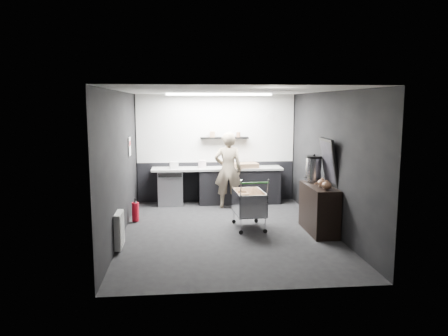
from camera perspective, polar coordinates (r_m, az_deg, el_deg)
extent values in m
plane|color=black|center=(8.59, 0.45, -8.26)|extent=(5.50, 5.50, 0.00)
plane|color=silver|center=(8.23, 0.47, 10.04)|extent=(5.50, 5.50, 0.00)
plane|color=black|center=(11.03, -1.05, 2.61)|extent=(5.50, 0.00, 5.50)
plane|color=black|center=(5.62, 3.41, -3.08)|extent=(5.50, 0.00, 5.50)
plane|color=black|center=(8.34, -13.34, 0.49)|extent=(0.00, 5.50, 5.50)
plane|color=black|center=(8.75, 13.60, 0.84)|extent=(0.00, 5.50, 5.50)
cube|color=silver|center=(10.97, -1.05, 5.20)|extent=(3.95, 0.02, 1.70)
cube|color=black|center=(11.13, -1.03, -1.76)|extent=(3.95, 0.02, 1.00)
cube|color=black|center=(10.89, 0.05, 3.96)|extent=(1.20, 0.22, 0.04)
cylinder|color=silver|center=(11.14, 6.20, 6.75)|extent=(0.20, 0.03, 0.20)
cube|color=silver|center=(9.60, -12.23, 2.75)|extent=(0.02, 0.30, 0.40)
cube|color=red|center=(9.59, -12.22, 3.16)|extent=(0.02, 0.22, 0.10)
cube|color=silver|center=(7.66, -13.54, -7.86)|extent=(0.10, 0.50, 0.60)
cube|color=white|center=(10.08, -0.66, 9.58)|extent=(2.40, 0.20, 0.04)
cube|color=black|center=(10.89, 1.99, -2.38)|extent=(2.00, 0.56, 0.85)
cube|color=#A9A9A4|center=(10.76, -0.90, -0.09)|extent=(3.20, 0.60, 0.05)
cube|color=#9EA0A5|center=(10.81, -6.99, -2.53)|extent=(0.60, 0.58, 0.85)
cube|color=black|center=(10.45, -7.06, -0.93)|extent=(0.56, 0.02, 0.10)
imported|color=#BDB195|center=(10.33, 0.54, -0.28)|extent=(0.69, 0.49, 1.81)
cube|color=silver|center=(8.74, 3.28, -5.88)|extent=(0.60, 0.88, 0.02)
cube|color=silver|center=(8.65, 1.54, -4.54)|extent=(0.07, 0.85, 0.45)
cube|color=silver|center=(8.73, 5.02, -4.45)|extent=(0.07, 0.85, 0.45)
cube|color=silver|center=(8.29, 3.73, -5.14)|extent=(0.55, 0.05, 0.45)
cube|color=silver|center=(9.09, 2.88, -3.91)|extent=(0.55, 0.05, 0.45)
cylinder|color=silver|center=(8.37, 2.07, -7.51)|extent=(0.02, 0.02, 0.30)
cylinder|color=silver|center=(8.45, 5.27, -7.39)|extent=(0.02, 0.02, 0.30)
cylinder|color=silver|center=(9.11, 1.42, -6.18)|extent=(0.02, 0.02, 0.30)
cylinder|color=silver|center=(9.18, 4.36, -6.09)|extent=(0.02, 0.02, 0.30)
cylinder|color=green|center=(8.13, 3.83, -1.96)|extent=(0.55, 0.06, 0.03)
cube|color=olive|center=(8.77, 2.41, -4.47)|extent=(0.26, 0.31, 0.38)
cube|color=olive|center=(8.60, 4.34, -4.88)|extent=(0.24, 0.29, 0.34)
cylinder|color=black|center=(8.41, 2.06, -8.36)|extent=(0.08, 0.03, 0.08)
cylinder|color=black|center=(9.15, 1.41, -6.97)|extent=(0.08, 0.03, 0.08)
cylinder|color=black|center=(8.48, 5.26, -8.24)|extent=(0.08, 0.03, 0.08)
cylinder|color=black|center=(9.21, 4.35, -6.87)|extent=(0.08, 0.03, 0.08)
cube|color=black|center=(8.64, 12.28, -5.24)|extent=(0.45, 1.21, 0.91)
cylinder|color=silver|center=(8.89, 11.63, -0.20)|extent=(0.30, 0.30, 0.46)
cylinder|color=black|center=(8.85, 11.67, 1.41)|extent=(0.30, 0.30, 0.04)
sphere|color=black|center=(8.85, 11.68, 1.67)|extent=(0.05, 0.05, 0.05)
ellipsoid|color=brown|center=(8.39, 12.70, -1.93)|extent=(0.18, 0.18, 0.15)
ellipsoid|color=brown|center=(8.16, 13.26, -2.24)|extent=(0.18, 0.18, 0.15)
cube|color=black|center=(8.58, 13.55, 0.80)|extent=(0.21, 0.71, 0.90)
cube|color=black|center=(8.58, 13.39, 0.80)|extent=(0.15, 0.61, 0.78)
cylinder|color=red|center=(9.37, -11.49, -5.61)|extent=(0.15, 0.15, 0.39)
cone|color=black|center=(9.32, -11.53, -4.30)|extent=(0.10, 0.10, 0.06)
cylinder|color=black|center=(9.32, -11.54, -4.06)|extent=(0.03, 0.03, 0.06)
cube|color=#8E6A4C|center=(10.78, 2.87, 0.36)|extent=(0.61, 0.48, 0.11)
cylinder|color=white|center=(10.72, -2.86, 0.51)|extent=(0.19, 0.19, 0.19)
cube|color=silver|center=(10.66, -6.55, 0.38)|extent=(0.22, 0.18, 0.17)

